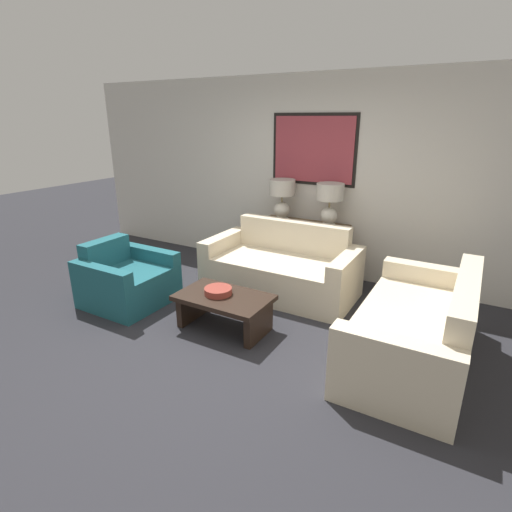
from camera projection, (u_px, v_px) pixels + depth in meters
ground_plane at (217, 342)px, 3.94m from camera, size 20.00×20.00×0.00m
back_wall at (314, 177)px, 5.42m from camera, size 7.75×0.12×2.65m
console_table at (303, 249)px, 5.51m from camera, size 1.20×0.38×0.76m
table_lamp_left at (282, 194)px, 5.44m from camera, size 0.35×0.35×0.55m
table_lamp_right at (330, 199)px, 5.11m from camera, size 0.35×0.35×0.55m
couch_by_back_wall at (281, 270)px, 5.00m from camera, size 1.86×0.92×0.85m
couch_by_side at (417, 331)px, 3.56m from camera, size 0.92×1.86×0.85m
coffee_table at (224, 305)px, 4.12m from camera, size 0.96×0.59×0.37m
decorative_bowl at (218, 291)px, 4.11m from camera, size 0.29×0.29×0.07m
armchair_near_back_wall at (127, 281)px, 4.73m from camera, size 0.88×0.90×0.73m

